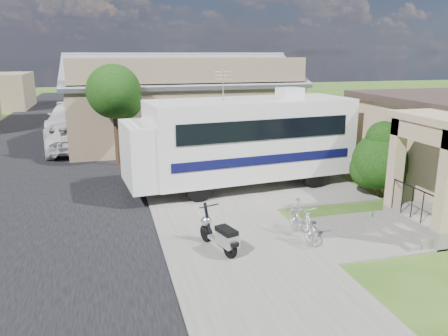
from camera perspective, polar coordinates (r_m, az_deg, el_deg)
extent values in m
plane|color=#264713|center=(12.90, 5.11, -8.21)|extent=(120.00, 120.00, 0.00)
cube|color=black|center=(21.95, -23.40, 0.36)|extent=(9.00, 80.00, 0.02)
cube|color=#5E5C55|center=(21.93, -6.40, 1.54)|extent=(4.00, 80.00, 0.06)
cube|color=#5E5C55|center=(17.35, 4.65, -2.00)|extent=(7.00, 6.00, 0.05)
cube|color=#5E5C55|center=(13.38, 18.91, -8.00)|extent=(4.00, 3.00, 0.05)
cube|color=black|center=(17.18, 19.46, 2.79)|extent=(0.04, 1.10, 1.20)
cube|color=#5E5C55|center=(14.08, 25.47, -6.55)|extent=(1.60, 2.40, 0.50)
cube|color=#5E5C55|center=(13.50, 22.16, -7.49)|extent=(0.40, 2.16, 0.32)
cube|color=#5E5C55|center=(13.33, 20.91, -8.02)|extent=(0.35, 2.16, 0.16)
cube|color=#9A8061|center=(13.99, 21.56, 0.63)|extent=(0.35, 0.35, 2.70)
cube|color=#9A8061|center=(12.47, 27.09, -1.62)|extent=(0.35, 0.35, 2.70)
cube|color=#9A8061|center=(12.99, 24.67, 4.25)|extent=(0.35, 2.40, 0.50)
cylinder|color=black|center=(13.25, 23.54, -2.35)|extent=(0.04, 1.70, 0.04)
cube|color=#77604A|center=(25.66, -5.70, 7.52)|extent=(12.00, 8.00, 3.60)
cube|color=#575963|center=(23.50, -5.01, 12.62)|extent=(12.50, 4.40, 1.78)
cube|color=#575963|center=(27.45, -6.55, 12.89)|extent=(12.50, 4.40, 1.78)
cube|color=#575963|center=(25.46, -5.88, 14.34)|extent=(12.50, 0.50, 0.22)
cube|color=#77604A|center=(21.64, -4.09, 12.45)|extent=(11.76, 0.20, 1.30)
cylinder|color=black|center=(20.41, -13.90, 4.64)|extent=(0.20, 0.20, 3.15)
sphere|color=black|center=(20.18, -14.22, 9.67)|extent=(2.40, 2.40, 2.40)
sphere|color=black|center=(20.43, -13.02, 8.53)|extent=(1.68, 1.68, 1.68)
cylinder|color=black|center=(30.30, -14.48, 7.94)|extent=(0.20, 0.20, 3.29)
sphere|color=black|center=(30.15, -14.71, 11.49)|extent=(2.40, 2.40, 2.40)
sphere|color=black|center=(30.38, -13.89, 10.67)|extent=(1.68, 1.68, 1.68)
cylinder|color=black|center=(39.27, -14.73, 9.19)|extent=(0.20, 0.20, 3.01)
sphere|color=black|center=(39.15, -14.90, 11.70)|extent=(2.40, 2.40, 2.40)
sphere|color=black|center=(39.38, -14.27, 11.12)|extent=(1.68, 1.68, 1.68)
cube|color=silver|center=(16.66, 3.43, 4.04)|extent=(7.93, 3.52, 2.86)
cube|color=silver|center=(15.48, -11.19, 1.71)|extent=(1.14, 2.68, 2.20)
cube|color=black|center=(15.33, -12.03, 3.84)|extent=(0.30, 2.33, 0.99)
cube|color=black|center=(15.33, 5.61, 5.01)|extent=(6.50, 0.70, 0.71)
cube|color=black|center=(17.83, 1.60, 6.45)|extent=(6.50, 0.70, 0.71)
cube|color=#0A0B35|center=(15.56, 5.51, 1.07)|extent=(6.89, 0.73, 0.33)
cube|color=#0A0B35|center=(18.02, 1.58, 3.03)|extent=(6.89, 0.73, 0.33)
cube|color=silver|center=(17.18, 8.60, 9.70)|extent=(0.95, 0.85, 0.38)
cylinder|color=#B8B8C1|center=(15.98, -0.11, 10.76)|extent=(0.04, 0.04, 1.10)
cylinder|color=black|center=(15.05, -3.31, -2.75)|extent=(0.91, 0.40, 0.88)
cylinder|color=black|center=(17.28, -5.77, -0.48)|extent=(0.91, 0.40, 0.88)
cylinder|color=black|center=(16.96, 11.69, -1.01)|extent=(0.91, 0.40, 0.88)
cylinder|color=black|center=(18.97, 7.79, 0.84)|extent=(0.91, 0.40, 0.88)
cylinder|color=black|center=(16.62, 19.58, -2.22)|extent=(0.16, 0.16, 0.81)
sphere|color=black|center=(16.39, 19.86, 0.84)|extent=(2.03, 2.03, 2.03)
sphere|color=black|center=(16.77, 20.54, 2.52)|extent=(1.63, 1.63, 1.63)
sphere|color=black|center=(16.45, 18.49, -0.08)|extent=(1.42, 1.42, 1.42)
sphere|color=black|center=(16.36, 20.92, -0.75)|extent=(1.22, 1.22, 1.22)
sphere|color=black|center=(16.22, 20.11, 3.63)|extent=(1.22, 1.22, 1.22)
cylinder|color=black|center=(11.08, 0.79, -10.50)|extent=(0.26, 0.48, 0.47)
cylinder|color=black|center=(11.98, -2.32, -8.48)|extent=(0.26, 0.48, 0.47)
cube|color=#B8B8C1|center=(11.46, -0.69, -9.25)|extent=(0.48, 0.65, 0.08)
cube|color=#B8B8C1|center=(11.07, 0.48, -9.31)|extent=(0.52, 0.67, 0.32)
cube|color=black|center=(11.03, 0.34, -8.20)|extent=(0.50, 0.70, 0.13)
cube|color=black|center=(10.88, 1.26, -9.89)|extent=(0.25, 0.26, 0.11)
cylinder|color=black|center=(11.76, -2.16, -6.70)|extent=(0.19, 0.37, 0.88)
sphere|color=#B8B8C1|center=(11.85, -2.34, -6.92)|extent=(0.30, 0.30, 0.30)
sphere|color=black|center=(11.92, -2.55, -6.80)|extent=(0.13, 0.13, 0.13)
cylinder|color=black|center=(11.55, -1.96, -4.97)|extent=(0.57, 0.21, 0.04)
cube|color=black|center=(11.93, -2.33, -7.92)|extent=(0.23, 0.33, 0.06)
imported|color=#B8B8C1|center=(12.29, 10.09, -6.95)|extent=(0.53, 1.74, 1.04)
imported|color=silver|center=(24.48, -19.52, 3.95)|extent=(3.26, 5.83, 1.54)
imported|color=silver|center=(31.46, -19.74, 6.28)|extent=(2.61, 5.82, 1.66)
cylinder|color=#125E21|center=(14.49, 19.44, -6.05)|extent=(0.35, 0.35, 0.16)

